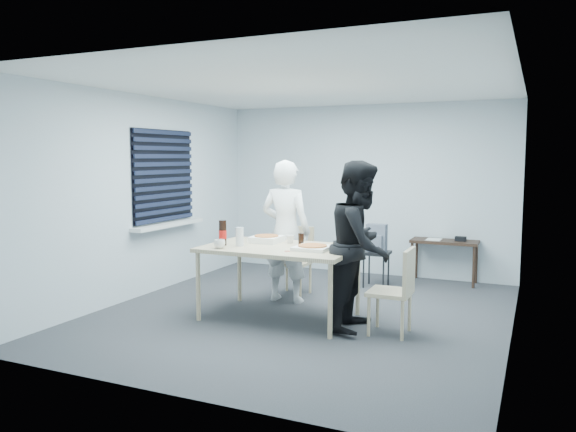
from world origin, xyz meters
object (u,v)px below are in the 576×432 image
at_px(chair_far, 296,255).
at_px(soda_bottle, 223,233).
at_px(dining_table, 279,252).
at_px(person_black, 360,245).
at_px(backpack, 376,238).
at_px(stool, 376,259).
at_px(mug_a, 220,244).
at_px(mug_b, 290,239).
at_px(side_table, 444,246).
at_px(person_white, 286,231).
at_px(chair_right, 398,285).

bearing_deg(chair_far, soda_bottle, -105.24).
bearing_deg(dining_table, soda_bottle, -164.40).
xyz_separation_m(dining_table, person_black, (0.94, -0.01, 0.13)).
distance_m(dining_table, soda_bottle, 0.68).
distance_m(dining_table, backpack, 2.00).
bearing_deg(backpack, stool, 90.67).
xyz_separation_m(person_black, mug_a, (-1.48, -0.37, -0.03)).
xyz_separation_m(stool, soda_bottle, (-1.22, -2.09, 0.56)).
relative_size(person_black, mug_b, 17.70).
bearing_deg(mug_b, soda_bottle, -144.38).
height_order(person_black, side_table, person_black).
xyz_separation_m(side_table, mug_a, (-1.96, -2.94, 0.32)).
relative_size(side_table, mug_b, 9.32).
height_order(chair_far, mug_b, mug_b).
bearing_deg(person_black, mug_a, 104.10).
height_order(side_table, soda_bottle, soda_bottle).
relative_size(person_white, person_black, 1.00).
xyz_separation_m(person_black, side_table, (0.48, 2.56, -0.34)).
relative_size(side_table, mug_a, 7.58).
relative_size(dining_table, person_white, 0.94).
xyz_separation_m(side_table, mug_b, (-1.41, -2.28, 0.31)).
bearing_deg(stool, dining_table, -107.22).
bearing_deg(backpack, person_black, -79.10).
height_order(person_white, mug_a, person_white).
relative_size(dining_table, mug_b, 16.66).
relative_size(chair_right, person_black, 0.50).
bearing_deg(person_white, person_black, 149.00).
bearing_deg(soda_bottle, chair_far, 74.76).
xyz_separation_m(side_table, stool, (-0.82, -0.64, -0.15)).
height_order(dining_table, person_black, person_black).
bearing_deg(chair_right, soda_bottle, -176.90).
bearing_deg(dining_table, chair_right, -2.82).
bearing_deg(dining_table, person_white, 108.85).
bearing_deg(mug_b, side_table, 58.23).
relative_size(stool, mug_b, 5.00).
distance_m(dining_table, side_table, 2.93).
relative_size(chair_right, soda_bottle, 3.12).
height_order(chair_far, person_black, person_black).
xyz_separation_m(dining_table, side_table, (1.42, 2.56, -0.21)).
height_order(stool, soda_bottle, soda_bottle).
relative_size(side_table, backpack, 2.44).
distance_m(chair_right, mug_b, 1.44).
relative_size(chair_far, mug_b, 8.90).
relative_size(stool, backpack, 1.31).
distance_m(person_black, soda_bottle, 1.57).
distance_m(chair_right, stool, 2.13).
distance_m(stool, mug_b, 1.80).
xyz_separation_m(chair_far, mug_a, (-0.27, -1.49, 0.35)).
xyz_separation_m(person_black, mug_b, (-0.93, 0.29, -0.03)).
distance_m(mug_b, soda_bottle, 0.78).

